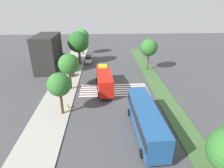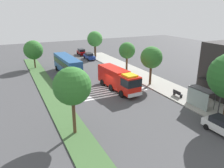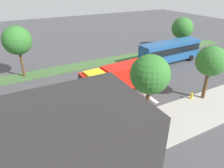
# 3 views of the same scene
# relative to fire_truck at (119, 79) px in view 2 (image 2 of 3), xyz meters

# --- Properties ---
(ground_plane) EXTENTS (120.00, 120.00, 0.00)m
(ground_plane) POSITION_rel_fire_truck_xyz_m (-0.77, -1.80, -1.95)
(ground_plane) COLOR #424244
(sidewalk) EXTENTS (60.00, 5.20, 0.14)m
(sidewalk) POSITION_rel_fire_truck_xyz_m (-0.77, 7.68, -1.88)
(sidewalk) COLOR #9E9B93
(sidewalk) RESTS_ON ground_plane
(median_strip) EXTENTS (60.00, 3.00, 0.14)m
(median_strip) POSITION_rel_fire_truck_xyz_m (-0.77, -10.18, -1.88)
(median_strip) COLOR #3D6033
(median_strip) RESTS_ON ground_plane
(crosswalk) EXTENTS (4.95, 12.39, 0.01)m
(crosswalk) POSITION_rel_fire_truck_xyz_m (-0.63, -1.80, -1.95)
(crosswalk) COLOR silver
(crosswalk) RESTS_ON ground_plane
(fire_truck) EXTENTS (9.78, 3.22, 3.46)m
(fire_truck) POSITION_rel_fire_truck_xyz_m (0.00, 0.00, 0.00)
(fire_truck) COLOR red
(fire_truck) RESTS_ON ground_plane
(parked_car_west) EXTENTS (4.29, 2.10, 1.72)m
(parked_car_west) POSITION_rel_fire_truck_xyz_m (-30.35, 3.89, -1.08)
(parked_car_west) COLOR #720505
(parked_car_west) RESTS_ON ground_plane
(parked_car_mid) EXTENTS (4.81, 2.14, 1.61)m
(parked_car_mid) POSITION_rel_fire_truck_xyz_m (-24.02, 3.89, -1.11)
(parked_car_mid) COLOR navy
(parked_car_mid) RESTS_ON ground_plane
(parked_car_east) EXTENTS (4.64, 2.09, 1.68)m
(parked_car_east) POSITION_rel_fire_truck_xyz_m (16.39, 3.88, -1.09)
(parked_car_east) COLOR silver
(parked_car_east) RESTS_ON ground_plane
(transit_bus) EXTENTS (11.26, 3.15, 3.54)m
(transit_bus) POSITION_rel_fire_truck_xyz_m (-12.84, -4.90, 0.15)
(transit_bus) COLOR navy
(transit_bus) RESTS_ON ground_plane
(bus_stop_shelter) EXTENTS (3.50, 1.40, 2.46)m
(bus_stop_shelter) POSITION_rel_fire_truck_xyz_m (10.34, 6.58, -0.07)
(bus_stop_shelter) COLOR #4C4C51
(bus_stop_shelter) RESTS_ON sidewalk
(bench_near_shelter) EXTENTS (1.60, 0.50, 0.90)m
(bench_near_shelter) POSITION_rel_fire_truck_xyz_m (6.34, 6.57, -1.36)
(bench_near_shelter) COLOR black
(bench_near_shelter) RESTS_ON sidewalk
(street_lamp) EXTENTS (0.36, 0.36, 5.90)m
(street_lamp) POSITION_rel_fire_truck_xyz_m (14.08, 5.68, 1.68)
(street_lamp) COLOR #2D2D30
(street_lamp) RESTS_ON sidewalk
(sidewalk_tree_far_west) EXTENTS (4.05, 4.05, 6.86)m
(sidewalk_tree_far_west) POSITION_rel_fire_truck_xyz_m (-25.34, 6.08, 2.98)
(sidewalk_tree_far_west) COLOR #47301E
(sidewalk_tree_far_west) RESTS_ON sidewalk
(sidewalk_tree_west) EXTENTS (3.26, 3.26, 6.19)m
(sidewalk_tree_west) POSITION_rel_fire_truck_xyz_m (-8.16, 6.08, 2.70)
(sidewalk_tree_west) COLOR #513823
(sidewalk_tree_west) RESTS_ON sidewalk
(sidewalk_tree_center) EXTENTS (3.66, 3.66, 6.55)m
(sidewalk_tree_center) POSITION_rel_fire_truck_xyz_m (0.02, 6.08, 2.87)
(sidewalk_tree_center) COLOR #47301E
(sidewalk_tree_center) RESTS_ON sidewalk
(median_tree_far_west) EXTENTS (4.11, 4.11, 6.01)m
(median_tree_far_west) POSITION_rel_fire_truck_xyz_m (-20.50, -10.18, 2.13)
(median_tree_far_west) COLOR #47301E
(median_tree_far_west) RESTS_ON median_strip
(median_tree_west) EXTENTS (3.82, 3.82, 7.11)m
(median_tree_west) POSITION_rel_fire_truck_xyz_m (9.49, -10.18, 3.36)
(median_tree_west) COLOR #513823
(median_tree_west) RESTS_ON median_strip
(fire_hydrant) EXTENTS (0.28, 0.28, 0.70)m
(fire_hydrant) POSITION_rel_fire_truck_xyz_m (-6.84, 5.58, -1.46)
(fire_hydrant) COLOR gold
(fire_hydrant) RESTS_ON sidewalk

